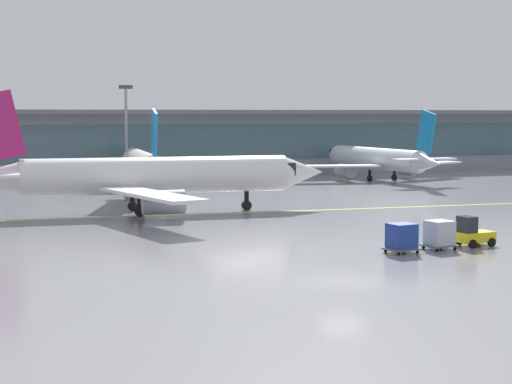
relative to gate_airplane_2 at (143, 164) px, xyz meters
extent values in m
plane|color=gray|center=(-1.71, -61.09, -2.90)|extent=(400.00, 400.00, 0.00)
cube|color=yellow|center=(-4.19, -28.83, -2.90)|extent=(109.87, 6.02, 0.01)
cube|color=#8C939E|center=(-1.71, 19.12, 1.60)|extent=(215.19, 8.00, 9.00)
cube|color=slate|center=(-1.71, 15.04, 2.05)|extent=(206.58, 0.16, 5.04)
cube|color=slate|center=(-1.71, 17.62, 6.40)|extent=(223.80, 11.00, 0.60)
cylinder|color=white|center=(0.03, 0.37, 0.10)|extent=(4.75, 21.13, 2.91)
cone|color=white|center=(1.11, 12.55, 0.10)|extent=(3.06, 3.72, 2.77)
cube|color=black|center=(0.91, 10.23, 0.46)|extent=(2.49, 2.81, 1.02)
cone|color=white|center=(-1.10, -12.38, 0.10)|extent=(2.88, 4.86, 2.47)
cube|color=white|center=(-7.54, -0.67, -0.71)|extent=(12.17, 6.87, 0.24)
cylinder|color=#999EA3|center=(-5.04, 0.39, -1.51)|extent=(2.06, 3.23, 1.80)
cube|color=white|center=(7.30, -1.99, -0.71)|extent=(12.29, 4.97, 0.24)
cylinder|color=#999EA3|center=(5.03, -0.50, -1.51)|extent=(2.06, 3.23, 1.80)
cube|color=#1472B2|center=(-1.02, -11.45, 4.03)|extent=(0.65, 3.94, 5.48)
cube|color=white|center=(-3.12, -10.92, 0.53)|extent=(4.45, 2.43, 0.21)
cube|color=white|center=(1.14, -11.30, 0.53)|extent=(4.45, 2.43, 0.21)
cylinder|color=black|center=(0.68, 7.68, -2.13)|extent=(0.38, 0.38, 1.54)
cylinder|color=black|center=(0.68, 7.68, -2.52)|extent=(0.54, 0.81, 0.77)
cylinder|color=black|center=(-2.08, -1.16, -2.13)|extent=(0.38, 0.38, 1.54)
cylinder|color=black|center=(-2.08, -1.16, -2.52)|extent=(0.54, 0.81, 0.77)
cylinder|color=black|center=(1.84, -1.51, -2.13)|extent=(0.38, 0.38, 1.54)
cylinder|color=black|center=(1.84, -1.51, -2.52)|extent=(0.54, 0.81, 0.77)
cylinder|color=silver|center=(32.65, 1.27, 0.07)|extent=(4.41, 20.90, 2.88)
cone|color=silver|center=(31.75, 13.34, 0.07)|extent=(2.99, 3.65, 2.74)
cube|color=black|center=(31.92, 11.04, 0.43)|extent=(2.43, 2.75, 1.01)
cone|color=silver|center=(33.58, -11.38, 0.07)|extent=(2.78, 4.78, 2.45)
cube|color=silver|center=(25.42, -0.97, -0.73)|extent=(12.17, 5.08, 0.24)
cylinder|color=#999EA3|center=(27.69, 0.47, -1.53)|extent=(2.00, 3.17, 1.78)
cube|color=silver|center=(40.12, 0.12, -0.73)|extent=(12.07, 6.66, 0.24)
cylinder|color=#999EA3|center=(37.66, 1.21, -1.53)|extent=(2.00, 3.17, 1.78)
cube|color=#1472B2|center=(33.52, -10.46, 3.96)|extent=(0.59, 3.90, 5.43)
cube|color=silver|center=(31.38, -10.28, 0.50)|extent=(4.38, 2.34, 0.20)
cube|color=silver|center=(35.60, -9.96, 0.50)|extent=(4.38, 2.34, 0.20)
cylinder|color=black|center=(32.11, 8.51, -2.14)|extent=(0.37, 0.37, 1.53)
cylinder|color=black|center=(32.11, 8.51, -2.52)|extent=(0.52, 0.80, 0.76)
cylinder|color=black|center=(30.83, -0.57, -2.14)|extent=(0.37, 0.37, 1.53)
cylinder|color=black|center=(30.83, -0.57, -2.52)|extent=(0.52, 0.80, 0.76)
cylinder|color=black|center=(34.72, -0.28, -2.14)|extent=(0.37, 0.37, 1.53)
cylinder|color=black|center=(34.72, -0.28, -2.52)|extent=(0.52, 0.80, 0.76)
cylinder|color=white|center=(-4.19, -26.83, 0.55)|extent=(24.30, 4.59, 3.36)
cone|color=white|center=(9.89, -27.55, 0.55)|extent=(4.19, 3.39, 3.19)
cube|color=black|center=(7.21, -27.41, 0.97)|extent=(3.15, 2.77, 1.17)
cube|color=white|center=(-5.72, -18.15, -0.37)|extent=(7.48, 14.09, 0.28)
cylinder|color=#999EA3|center=(-4.38, -20.99, -1.30)|extent=(3.66, 2.25, 2.07)
cube|color=white|center=(-6.60, -35.30, -0.37)|extent=(6.21, 14.17, 0.28)
cylinder|color=#999EA3|center=(-4.98, -32.62, -1.30)|extent=(3.66, 2.25, 2.07)
cube|color=white|center=(-17.34, -23.68, 1.06)|extent=(2.62, 5.05, 0.24)
cube|color=white|center=(-17.59, -28.61, 1.06)|extent=(2.62, 5.05, 0.24)
cylinder|color=black|center=(4.26, -27.26, -2.01)|extent=(0.43, 0.43, 1.78)
cylinder|color=black|center=(4.26, -27.26, -2.46)|extent=(0.92, 0.59, 0.89)
cylinder|color=black|center=(-6.04, -24.46, -2.01)|extent=(0.43, 0.43, 1.78)
cylinder|color=black|center=(-6.04, -24.46, -2.46)|extent=(0.92, 0.59, 0.89)
cylinder|color=black|center=(-6.28, -28.99, -2.01)|extent=(0.43, 0.43, 1.78)
cylinder|color=black|center=(-6.28, -28.99, -2.46)|extent=(0.92, 0.59, 0.89)
cube|color=yellow|center=(12.11, -52.97, -2.25)|extent=(2.77, 1.76, 0.70)
cube|color=#1E2328|center=(11.37, -53.08, -1.35)|extent=(1.07, 1.36, 1.10)
cylinder|color=black|center=(12.85, -52.16, -2.60)|extent=(0.63, 0.30, 0.60)
cylinder|color=black|center=(13.05, -53.54, -2.60)|extent=(0.63, 0.30, 0.60)
cylinder|color=black|center=(11.17, -52.40, -2.60)|extent=(0.63, 0.30, 0.60)
cylinder|color=black|center=(11.37, -53.79, -2.60)|extent=(0.63, 0.30, 0.60)
cube|color=#595B60|center=(9.01, -53.42, -2.62)|extent=(2.31, 1.88, 0.12)
cube|color=#B2B7C1|center=(9.01, -53.42, -1.76)|extent=(1.80, 1.71, 1.60)
cylinder|color=black|center=(9.65, -52.62, -2.79)|extent=(0.23, 0.13, 0.22)
cylinder|color=black|center=(9.85, -54.01, -2.79)|extent=(0.23, 0.13, 0.22)
cylinder|color=black|center=(8.17, -52.83, -2.79)|extent=(0.23, 0.13, 0.22)
cylinder|color=black|center=(8.37, -54.22, -2.79)|extent=(0.23, 0.13, 0.22)
cube|color=#595B60|center=(5.91, -53.87, -2.62)|extent=(2.31, 1.88, 0.12)
cube|color=navy|center=(5.91, -53.87, -1.76)|extent=(1.80, 1.71, 1.60)
cylinder|color=black|center=(6.56, -53.07, -2.79)|extent=(0.23, 0.13, 0.22)
cylinder|color=black|center=(6.76, -54.45, -2.79)|extent=(0.23, 0.13, 0.22)
cylinder|color=black|center=(5.07, -53.28, -2.79)|extent=(0.23, 0.13, 0.22)
cylinder|color=black|center=(5.27, -54.67, -2.79)|extent=(0.23, 0.13, 0.22)
cylinder|color=gray|center=(-0.12, 9.80, 3.27)|extent=(0.36, 0.36, 12.33)
cube|color=#3F3F42|center=(-0.12, 9.80, 9.68)|extent=(1.80, 0.30, 0.50)
camera|label=1|loc=(-21.01, -101.82, 6.17)|focal=58.97mm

